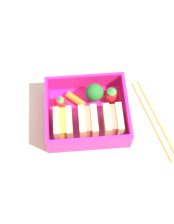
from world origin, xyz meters
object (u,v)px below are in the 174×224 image
Objects in this scene: broccoli_floret at (94,93)px; strawberry_left at (61,103)px; sandwich_center_left at (88,123)px; chopstick_pair at (155,119)px; sandwich_center at (63,125)px; strawberry_far_left at (111,95)px; sandwich_left at (113,121)px; carrot_stick_far_left at (76,100)px.

broccoli_floret reaches higher than strawberry_left.
sandwich_center_left reaches higher than chopstick_pair.
sandwich_center_left is 4.72cm from sandwich_center.
chopstick_pair is (-8.51, 4.84, -2.51)cm from strawberry_far_left.
strawberry_far_left is at bearing -130.37° from sandwich_center_left.
strawberry_left is (9.86, -5.34, -1.01)cm from sandwich_left.
broccoli_floret is at bearing -135.75° from sandwich_center.
sandwich_center_left reaches higher than strawberry_left.
strawberry_far_left is 3.64cm from broccoli_floret.
carrot_stick_far_left is at bearing 2.66° from broccoli_floret.
chopstick_pair is at bearing 150.38° from strawberry_far_left.
carrot_stick_far_left is at bearing 0.05° from strawberry_far_left.
carrot_stick_far_left is at bearing -165.95° from strawberry_left.
sandwich_center_left reaches higher than carrot_stick_far_left.
broccoli_floret is at bearing -22.68° from chopstick_pair.
sandwich_left is 1.00× the size of sandwich_center_left.
sandwich_center_left and sandwich_center have the same top height.
strawberry_left reaches higher than carrot_stick_far_left.
sandwich_left is 1.19× the size of broccoli_floret.
broccoli_floret is (3.47, -0.17, 1.10)cm from strawberry_far_left.
sandwich_center is at bearing 31.66° from strawberry_far_left.
strawberry_left is (3.09, 0.77, 0.67)cm from carrot_stick_far_left.
broccoli_floret is 4.29cm from carrot_stick_far_left.
sandwich_center_left is at bearing 74.61° from broccoli_floret.
sandwich_center_left is 1.76× the size of strawberry_left.
strawberry_far_left is 7.31cm from carrot_stick_far_left.
sandwich_center is (4.72, 0.00, 0.00)cm from sandwich_center_left.
sandwich_left is 0.29× the size of chopstick_pair.
strawberry_left is 19.41cm from chopstick_pair.
sandwich_left and sandwich_center have the same top height.
sandwich_left is at bearing 137.91° from carrot_stick_far_left.
sandwich_left reaches higher than carrot_stick_far_left.
sandwich_center_left is 8.07cm from strawberry_far_left.
carrot_stick_far_left is (2.05, -6.11, -1.68)cm from sandwich_center_left.
carrot_stick_far_left is at bearing -71.50° from sandwich_center_left.
carrot_stick_far_left is (-2.68, -6.11, -1.68)cm from sandwich_center.
sandwich_center is 1.76× the size of strawberry_left.
carrot_stick_far_left is at bearing -42.09° from sandwich_left.
strawberry_far_left is 1.17× the size of strawberry_left.
carrot_stick_far_left is 3.26cm from strawberry_left.
sandwich_center_left is (4.72, 0.00, 0.00)cm from sandwich_left.
chopstick_pair is at bearing -176.02° from sandwich_center.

